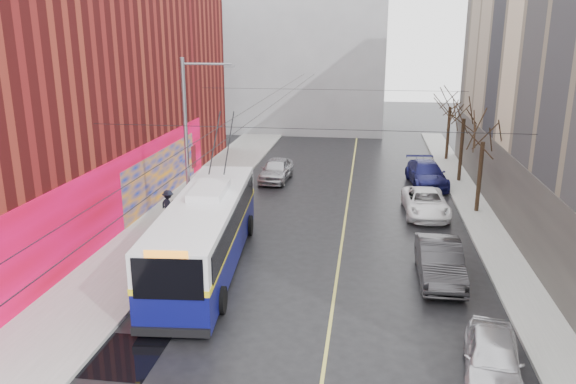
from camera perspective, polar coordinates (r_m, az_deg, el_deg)
name	(u,v)px	position (r m, az deg, el deg)	size (l,w,h in m)	color
ground	(281,349)	(19.39, -0.70, -15.66)	(140.00, 140.00, 0.00)	black
sidewalk_left	(172,220)	(31.86, -11.66, -2.83)	(4.00, 60.00, 0.15)	gray
sidewalk_right	(490,236)	(30.73, 19.82, -4.19)	(2.00, 60.00, 0.15)	gray
lane_line	(345,218)	(31.99, 5.85, -2.64)	(0.12, 50.00, 0.01)	#BFB74C
building_left	(44,89)	(35.68, -23.54, 9.57)	(12.11, 36.00, 14.00)	#5D1212
building_far	(290,43)	(61.90, 0.25, 14.92)	(20.50, 12.10, 18.00)	gray
streetlight_pole	(189,144)	(28.22, -9.99, 4.87)	(2.65, 0.60, 9.00)	slate
catenary_wires	(277,105)	(31.74, -1.15, 8.88)	(18.00, 60.00, 0.22)	black
tree_near	(484,128)	(33.34, 19.31, 6.13)	(3.20, 3.20, 6.40)	black
tree_mid	(465,107)	(40.13, 17.53, 8.22)	(3.20, 3.20, 6.68)	black
tree_far	(451,97)	(47.02, 16.22, 9.23)	(3.20, 3.20, 6.57)	black
puddle	(122,356)	(19.78, -16.51, -15.69)	(2.46, 2.70, 0.01)	black
pigeons_flying	(261,87)	(27.65, -2.79, 10.57)	(4.51, 3.41, 1.04)	slate
trolleybus	(206,231)	(25.05, -8.32, -3.97)	(3.84, 13.04, 6.11)	#0A0C4D
parked_car_a	(493,358)	(18.68, 20.07, -15.54)	(1.68, 4.16, 1.42)	silver
parked_car_b	(440,261)	(24.75, 15.15, -6.79)	(1.75, 5.01, 1.65)	#2A292C
parked_car_c	(426,203)	(33.15, 13.80, -1.06)	(2.39, 5.18, 1.44)	white
parked_car_d	(426,174)	(39.49, 13.89, 1.80)	(2.26, 5.56, 1.61)	navy
following_car	(276,170)	(39.62, -1.20, 2.28)	(1.86, 4.63, 1.58)	#A9A9AD
pedestrian_a	(175,220)	(28.83, -11.41, -2.80)	(0.65, 0.43, 1.79)	black
pedestrian_b	(176,214)	(30.01, -11.34, -2.24)	(0.78, 0.60, 1.60)	black
pedestrian_c	(168,205)	(31.46, -12.06, -1.32)	(1.10, 0.63, 1.71)	black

